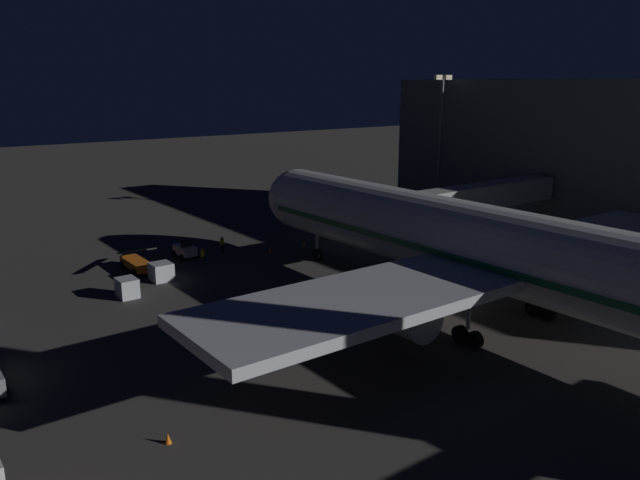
% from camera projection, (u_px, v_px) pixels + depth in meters
% --- Properties ---
extents(ground_plane, '(320.00, 320.00, 0.00)m').
position_uv_depth(ground_plane, '(435.00, 304.00, 50.26)').
color(ground_plane, '#383533').
extents(airliner_at_gate, '(48.05, 61.54, 20.33)m').
position_uv_depth(airliner_at_gate, '(519.00, 256.00, 42.98)').
color(airliner_at_gate, silver).
rests_on(airliner_at_gate, ground_plane).
extents(jet_bridge, '(24.70, 3.40, 7.40)m').
position_uv_depth(jet_bridge, '(462.00, 200.00, 63.30)').
color(jet_bridge, '#9E9E99').
rests_on(jet_bridge, ground_plane).
extents(apron_floodlight_mast, '(2.90, 0.50, 18.46)m').
position_uv_depth(apron_floodlight_mast, '(440.00, 137.00, 80.70)').
color(apron_floodlight_mast, '#59595E').
rests_on(apron_floodlight_mast, ground_plane).
extents(belt_loader, '(1.96, 8.41, 3.12)m').
position_uv_depth(belt_loader, '(137.00, 262.00, 59.11)').
color(belt_loader, orange).
rests_on(belt_loader, ground_plane).
extents(baggage_tug_spare, '(1.86, 2.78, 1.95)m').
position_uv_depth(baggage_tug_spare, '(185.00, 250.00, 63.56)').
color(baggage_tug_spare, silver).
rests_on(baggage_tug_spare, ground_plane).
extents(baggage_container_near_belt, '(1.54, 1.88, 1.64)m').
position_uv_depth(baggage_container_near_belt, '(127.00, 288.00, 51.79)').
color(baggage_container_near_belt, '#B7BABF').
rests_on(baggage_container_near_belt, ground_plane).
extents(baggage_container_spare, '(1.83, 1.87, 1.63)m').
position_uv_depth(baggage_container_spare, '(161.00, 272.00, 56.22)').
color(baggage_container_spare, '#B7BABF').
rests_on(baggage_container_spare, ground_plane).
extents(ground_crew_by_belt_loader, '(0.40, 0.40, 1.77)m').
position_uv_depth(ground_crew_by_belt_loader, '(203.00, 255.00, 60.96)').
color(ground_crew_by_belt_loader, black).
rests_on(ground_crew_by_belt_loader, ground_plane).
extents(ground_crew_marshaller_fwd, '(0.40, 0.40, 1.82)m').
position_uv_depth(ground_crew_marshaller_fwd, '(222.00, 244.00, 65.28)').
color(ground_crew_marshaller_fwd, black).
rests_on(ground_crew_marshaller_fwd, ground_plane).
extents(traffic_cone_nose_port, '(0.36, 0.36, 0.55)m').
position_uv_depth(traffic_cone_nose_port, '(304.00, 243.00, 68.25)').
color(traffic_cone_nose_port, orange).
rests_on(traffic_cone_nose_port, ground_plane).
extents(traffic_cone_nose_starboard, '(0.36, 0.36, 0.55)m').
position_uv_depth(traffic_cone_nose_starboard, '(270.00, 250.00, 65.70)').
color(traffic_cone_nose_starboard, orange).
rests_on(traffic_cone_nose_starboard, ground_plane).
extents(traffic_cone_wingtip_svc_side, '(0.36, 0.36, 0.55)m').
position_uv_depth(traffic_cone_wingtip_svc_side, '(168.00, 438.00, 30.83)').
color(traffic_cone_wingtip_svc_side, orange).
rests_on(traffic_cone_wingtip_svc_side, ground_plane).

